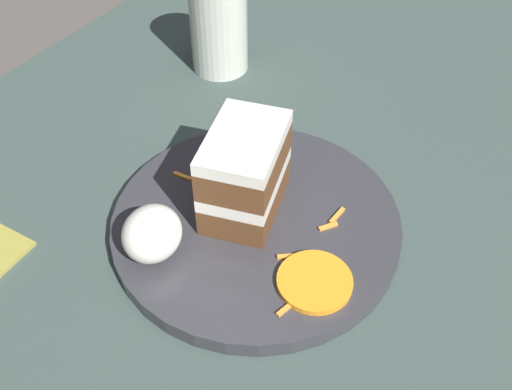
{
  "coord_description": "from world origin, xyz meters",
  "views": [
    {
      "loc": [
        0.35,
        0.19,
        0.48
      ],
      "look_at": [
        0.01,
        -0.03,
        0.07
      ],
      "focal_mm": 42.0,
      "sensor_mm": 36.0,
      "label": 1
    }
  ],
  "objects_px": {
    "orange_garnish": "(315,282)",
    "cake_slice": "(245,173)",
    "cream_dollop": "(152,234)",
    "drinking_glass": "(219,30)",
    "plate": "(256,224)"
  },
  "relations": [
    {
      "from": "orange_garnish",
      "to": "cake_slice",
      "type": "bearing_deg",
      "value": -114.18
    },
    {
      "from": "cake_slice",
      "to": "orange_garnish",
      "type": "xyz_separation_m",
      "value": [
        0.05,
        0.11,
        -0.04
      ]
    },
    {
      "from": "orange_garnish",
      "to": "plate",
      "type": "bearing_deg",
      "value": -114.19
    },
    {
      "from": "cake_slice",
      "to": "drinking_glass",
      "type": "xyz_separation_m",
      "value": [
        -0.22,
        -0.18,
        -0.01
      ]
    },
    {
      "from": "plate",
      "to": "drinking_glass",
      "type": "bearing_deg",
      "value": -138.08
    },
    {
      "from": "orange_garnish",
      "to": "drinking_glass",
      "type": "distance_m",
      "value": 0.39
    },
    {
      "from": "orange_garnish",
      "to": "drinking_glass",
      "type": "relative_size",
      "value": 0.54
    },
    {
      "from": "plate",
      "to": "cream_dollop",
      "type": "bearing_deg",
      "value": -32.39
    },
    {
      "from": "cream_dollop",
      "to": "orange_garnish",
      "type": "relative_size",
      "value": 0.85
    },
    {
      "from": "cream_dollop",
      "to": "drinking_glass",
      "type": "bearing_deg",
      "value": -155.07
    },
    {
      "from": "plate",
      "to": "cream_dollop",
      "type": "distance_m",
      "value": 0.11
    },
    {
      "from": "cake_slice",
      "to": "drinking_glass",
      "type": "distance_m",
      "value": 0.28
    },
    {
      "from": "cream_dollop",
      "to": "orange_garnish",
      "type": "bearing_deg",
      "value": 108.78
    },
    {
      "from": "cake_slice",
      "to": "cream_dollop",
      "type": "xyz_separation_m",
      "value": [
        0.1,
        -0.04,
        -0.02
      ]
    },
    {
      "from": "cream_dollop",
      "to": "drinking_glass",
      "type": "height_order",
      "value": "drinking_glass"
    }
  ]
}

